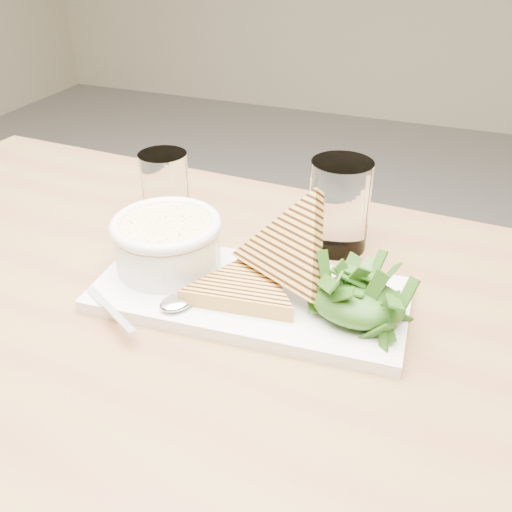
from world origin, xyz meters
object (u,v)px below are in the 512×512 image
(table_top, at_px, (147,322))
(soup_bowl, at_px, (168,248))
(glass_near, at_px, (165,188))
(glass_far, at_px, (339,205))
(platter, at_px, (250,295))

(table_top, bearing_deg, soup_bowl, 94.45)
(table_top, height_order, glass_near, glass_near)
(glass_far, bearing_deg, table_top, -127.56)
(soup_bowl, relative_size, glass_near, 1.23)
(table_top, xyz_separation_m, platter, (0.11, 0.06, 0.03))
(platter, distance_m, soup_bowl, 0.12)
(table_top, xyz_separation_m, glass_far, (0.17, 0.22, 0.08))
(table_top, xyz_separation_m, glass_near, (-0.08, 0.20, 0.07))
(table_top, bearing_deg, glass_near, 111.83)
(soup_bowl, height_order, glass_far, glass_far)
(table_top, distance_m, glass_far, 0.29)
(glass_near, bearing_deg, platter, -37.16)
(soup_bowl, bearing_deg, glass_near, 120.04)
(soup_bowl, xyz_separation_m, glass_far, (0.17, 0.15, 0.02))
(table_top, relative_size, platter, 3.14)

